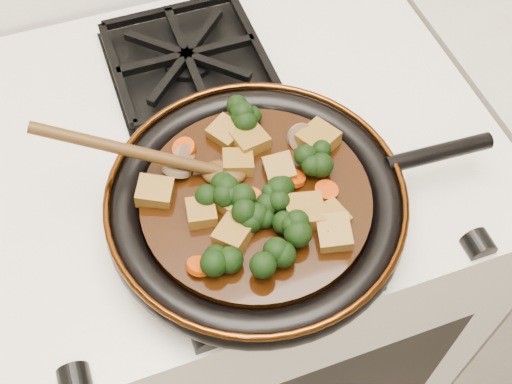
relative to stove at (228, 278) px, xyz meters
name	(u,v)px	position (x,y,z in m)	size (l,w,h in m)	color
stove	(228,278)	(0.00, 0.00, 0.00)	(0.76, 0.60, 0.90)	silver
burner_grate_front	(249,209)	(0.00, -0.14, 0.46)	(0.23, 0.23, 0.03)	black
burner_grate_back	(187,60)	(0.00, 0.14, 0.46)	(0.23, 0.23, 0.03)	black
skillet	(258,204)	(0.01, -0.15, 0.49)	(0.49, 0.37, 0.05)	black
braising_sauce	(256,202)	(0.00, -0.15, 0.50)	(0.28, 0.28, 0.02)	black
tofu_cube_0	(280,170)	(0.04, -0.13, 0.52)	(0.04, 0.03, 0.02)	brown
tofu_cube_1	(318,140)	(0.10, -0.10, 0.52)	(0.04, 0.04, 0.02)	brown
tofu_cube_2	(226,133)	(0.00, -0.05, 0.52)	(0.04, 0.04, 0.02)	brown
tofu_cube_3	(330,219)	(0.07, -0.22, 0.52)	(0.04, 0.04, 0.02)	brown
tofu_cube_4	(334,233)	(0.07, -0.24, 0.52)	(0.04, 0.04, 0.02)	brown
tofu_cube_5	(238,163)	(0.00, -0.10, 0.52)	(0.03, 0.04, 0.02)	brown
tofu_cube_6	(250,141)	(0.02, -0.08, 0.52)	(0.04, 0.04, 0.02)	brown
tofu_cube_7	(304,212)	(0.05, -0.20, 0.52)	(0.04, 0.04, 0.02)	brown
tofu_cube_8	(155,192)	(-0.11, -0.11, 0.52)	(0.04, 0.04, 0.02)	brown
tofu_cube_9	(227,197)	(-0.03, -0.15, 0.52)	(0.03, 0.04, 0.02)	brown
tofu_cube_10	(234,234)	(-0.04, -0.20, 0.52)	(0.04, 0.04, 0.02)	brown
tofu_cube_11	(201,213)	(-0.06, -0.16, 0.52)	(0.04, 0.03, 0.02)	brown
broccoli_floret_0	(217,259)	(-0.07, -0.22, 0.52)	(0.06, 0.06, 0.05)	black
broccoli_floret_1	(296,228)	(0.03, -0.22, 0.52)	(0.06, 0.06, 0.06)	black
broccoli_floret_2	(217,196)	(-0.04, -0.14, 0.52)	(0.06, 0.06, 0.05)	black
broccoli_floret_3	(279,198)	(0.03, -0.17, 0.52)	(0.06, 0.06, 0.05)	black
broccoli_floret_4	(269,256)	(-0.01, -0.24, 0.52)	(0.06, 0.06, 0.06)	black
broccoli_floret_5	(234,208)	(-0.03, -0.17, 0.52)	(0.06, 0.06, 0.06)	black
broccoli_floret_6	(314,160)	(0.09, -0.14, 0.52)	(0.06, 0.06, 0.06)	black
broccoli_floret_7	(261,217)	(0.00, -0.19, 0.52)	(0.06, 0.06, 0.05)	black
broccoli_floret_8	(241,118)	(0.02, -0.04, 0.52)	(0.06, 0.06, 0.05)	black
carrot_coin_0	(293,178)	(0.05, -0.15, 0.51)	(0.03, 0.03, 0.01)	#A32F04
carrot_coin_1	(184,148)	(-0.06, -0.06, 0.51)	(0.03, 0.03, 0.01)	#A32F04
carrot_coin_2	(298,227)	(0.03, -0.21, 0.51)	(0.03, 0.03, 0.01)	#A32F04
carrot_coin_3	(199,266)	(-0.09, -0.22, 0.51)	(0.03, 0.03, 0.01)	#A32F04
carrot_coin_4	(326,191)	(0.08, -0.18, 0.51)	(0.03, 0.03, 0.01)	#A32F04
carrot_coin_5	(251,199)	(0.00, -0.16, 0.51)	(0.03, 0.03, 0.01)	#A32F04
mushroom_slice_0	(185,157)	(-0.06, -0.07, 0.52)	(0.03, 0.03, 0.01)	brown
mushroom_slice_1	(247,127)	(0.03, -0.05, 0.52)	(0.03, 0.03, 0.01)	brown
mushroom_slice_2	(301,137)	(0.09, -0.09, 0.52)	(0.04, 0.04, 0.01)	brown
mushroom_slice_3	(177,169)	(-0.07, -0.09, 0.52)	(0.04, 0.04, 0.01)	brown
wooden_spoon	(172,160)	(-0.08, -0.09, 0.53)	(0.14, 0.08, 0.23)	#3F270D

